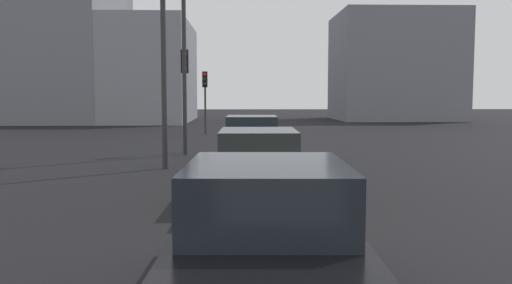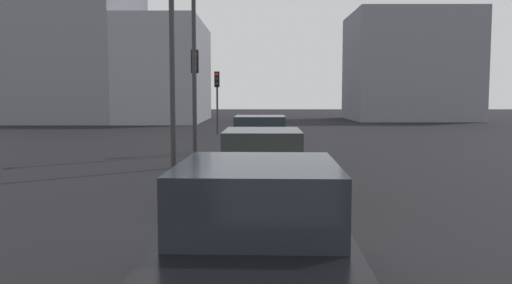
{
  "view_description": "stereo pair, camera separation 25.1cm",
  "coord_description": "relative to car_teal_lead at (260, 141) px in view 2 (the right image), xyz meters",
  "views": [
    {
      "loc": [
        -7.47,
        0.2,
        2.24
      ],
      "look_at": [
        0.79,
        -0.04,
        1.52
      ],
      "focal_mm": 37.52,
      "sensor_mm": 36.0,
      "label": 1
    },
    {
      "loc": [
        -7.48,
        -0.05,
        2.24
      ],
      "look_at": [
        0.79,
        -0.04,
        1.52
      ],
      "focal_mm": 37.52,
      "sensor_mm": 36.0,
      "label": 2
    }
  ],
  "objects": [
    {
      "name": "traffic_light_near_left",
      "position": [
        3.71,
        2.52,
        2.12
      ],
      "size": [
        0.32,
        0.28,
        4.0
      ],
      "rotation": [
        0.0,
        0.0,
        3.12
      ],
      "color": "#2D2D30",
      "rests_on": "ground_plane"
    },
    {
      "name": "street_lamp_kerbside",
      "position": [
        3.04,
        2.46,
        3.63
      ],
      "size": [
        0.56,
        0.36,
        7.47
      ],
      "color": "#2D2D30",
      "rests_on": "ground_plane"
    },
    {
      "name": "traffic_light_near_right",
      "position": [
        13.7,
        2.41,
        1.85
      ],
      "size": [
        0.32,
        0.3,
        3.61
      ],
      "rotation": [
        0.0,
        0.0,
        3.06
      ],
      "color": "#2D2D30",
      "rests_on": "ground_plane"
    },
    {
      "name": "street_lamp_far",
      "position": [
        -0.85,
        2.67,
        3.08
      ],
      "size": [
        0.56,
        0.36,
        6.42
      ],
      "color": "#2D2D30",
      "rests_on": "ground_plane"
    },
    {
      "name": "building_facade_center",
      "position": [
        29.79,
        10.15,
        3.48
      ],
      "size": [
        13.93,
        10.82,
        8.49
      ],
      "primitive_type": "cube",
      "color": "gray",
      "rests_on": "ground_plane"
    },
    {
      "name": "car_black_third",
      "position": [
        -11.74,
        0.08,
        -0.01
      ],
      "size": [
        4.61,
        2.12,
        1.57
      ],
      "rotation": [
        0.0,
        0.0,
        -0.03
      ],
      "color": "black",
      "rests_on": "ground_plane"
    },
    {
      "name": "ground_plane",
      "position": [
        -9.71,
        0.15,
        -0.86
      ],
      "size": [
        160.0,
        160.0,
        0.2
      ],
      "primitive_type": "cube",
      "color": "black"
    },
    {
      "name": "car_yellow_second",
      "position": [
        -5.87,
        -0.02,
        -0.02
      ],
      "size": [
        4.79,
        2.07,
        1.52
      ],
      "rotation": [
        0.0,
        0.0,
        -0.02
      ],
      "color": "gold",
      "rests_on": "ground_plane"
    },
    {
      "name": "car_teal_lead",
      "position": [
        0.0,
        0.0,
        0.0
      ],
      "size": [
        4.34,
        2.08,
        1.59
      ],
      "rotation": [
        0.0,
        0.0,
        -0.02
      ],
      "color": "#19606B",
      "rests_on": "ground_plane"
    },
    {
      "name": "building_facade_right",
      "position": [
        30.35,
        16.15,
        6.56
      ],
      "size": [
        15.11,
        9.89,
        14.64
      ],
      "primitive_type": "cube",
      "color": "slate",
      "rests_on": "ground_plane"
    },
    {
      "name": "building_facade_left",
      "position": [
        32.36,
        -13.85,
        4.1
      ],
      "size": [
        9.87,
        10.68,
        9.73
      ],
      "primitive_type": "cube",
      "color": "slate",
      "rests_on": "ground_plane"
    }
  ]
}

